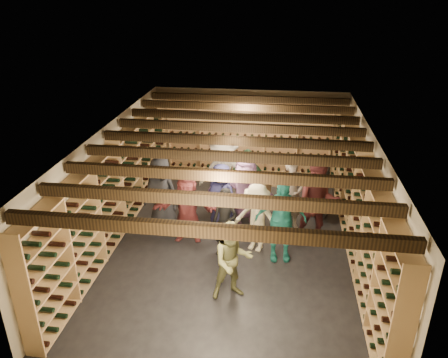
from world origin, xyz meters
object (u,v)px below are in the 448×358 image
Objects in this scene: person_11 at (245,196)px; person_4 at (281,220)px; crate_stack_left at (259,188)px; person_7 at (292,195)px; person_5 at (187,208)px; person_8 at (318,204)px; crate_stack_right at (243,204)px; person_0 at (161,193)px; person_1 at (225,223)px; person_3 at (256,218)px; person_9 at (224,174)px; person_10 at (246,181)px; person_12 at (321,186)px; crate_loose at (276,182)px; person_2 at (232,261)px; person_6 at (221,197)px.

person_4 is at bearing -28.01° from person_11.
person_7 reaches higher than crate_stack_left.
person_8 is (2.74, 0.23, 0.18)m from person_5.
person_4 is (0.91, -1.94, 0.71)m from crate_stack_right.
person_0 is at bearing 168.70° from person_7.
person_1 is (1.56, -0.96, -0.11)m from person_0.
person_3 is 1.34m from person_8.
person_7 is (1.13, -0.72, 0.68)m from crate_stack_right.
person_9 is at bearing 148.79° from person_8.
crate_stack_left is 0.80m from person_10.
person_7 is 1.28m from person_10.
crate_stack_left is at bearing 67.65° from person_10.
person_1 is 0.68m from person_3.
person_4 is 1.15× the size of person_12.
person_8 is 1.05× the size of person_11.
person_5 is 0.86× the size of person_11.
person_0 is 2.10m from person_10.
person_3 is 1.50m from person_5.
person_1 is at bearing -104.91° from crate_loose.
person_8 reaches higher than crate_stack_right.
crate_stack_right is 2.08m from person_1.
person_8 is 1.57m from person_11.
crate_stack_left is 2.67m from person_1.
person_0 is 1.15× the size of person_2.
person_12 is at bearing 6.14° from person_9.
crate_stack_right is 1.17× the size of crate_loose.
crate_loose is 0.29× the size of person_4.
person_7 is at bearing -30.55° from person_10.
person_6 reaches higher than person_12.
person_0 reaches higher than person_3.
person_4 reaches higher than person_2.
person_11 reaches higher than person_6.
person_6 is 0.98× the size of person_10.
person_2 is 2.23m from person_11.
person_3 is 1.73m from person_10.
crate_loose is 3.78m from person_1.
person_8 is 2.50m from person_9.
crate_loose is at bearing 58.33° from person_9.
person_5 is 0.96× the size of person_10.
person_10 reaches higher than crate_stack_left.
person_9 is at bearing 116.44° from person_6.
person_6 reaches higher than crate_stack_right.
person_3 is 0.95× the size of person_6.
person_4 reaches higher than person_1.
person_5 is (-1.49, 0.19, 0.02)m from person_3.
person_10 is at bearing 128.54° from person_7.
person_10 is at bearing 6.14° from person_9.
person_1 is 0.88× the size of person_7.
crate_loose is 1.89m from person_10.
person_12 is (2.31, 0.00, -0.18)m from person_9.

